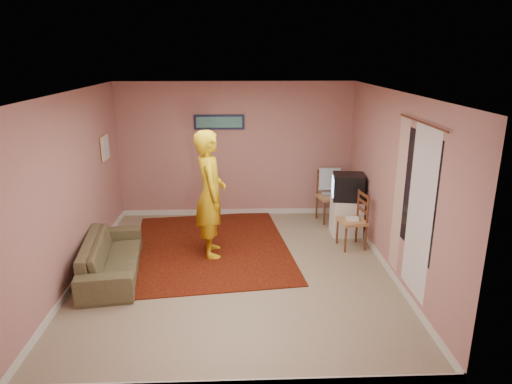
{
  "coord_description": "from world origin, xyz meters",
  "views": [
    {
      "loc": [
        0.05,
        -6.14,
        3.1
      ],
      "look_at": [
        0.32,
        0.6,
        1.03
      ],
      "focal_mm": 32.0,
      "sensor_mm": 36.0,
      "label": 1
    }
  ],
  "objects_px": {
    "crt_tv": "(348,187)",
    "person": "(210,194)",
    "chair_b": "(352,214)",
    "chair_a": "(330,191)",
    "sofa": "(112,256)",
    "tv_cabinet": "(346,217)"
  },
  "relations": [
    {
      "from": "chair_b",
      "to": "chair_a",
      "type": "bearing_deg",
      "value": 176.06
    },
    {
      "from": "sofa",
      "to": "chair_b",
      "type": "bearing_deg",
      "value": -85.56
    },
    {
      "from": "chair_a",
      "to": "sofa",
      "type": "relative_size",
      "value": 0.28
    },
    {
      "from": "crt_tv",
      "to": "chair_a",
      "type": "xyz_separation_m",
      "value": [
        -0.16,
        0.68,
        -0.28
      ]
    },
    {
      "from": "tv_cabinet",
      "to": "chair_a",
      "type": "distance_m",
      "value": 0.75
    },
    {
      "from": "crt_tv",
      "to": "chair_b",
      "type": "relative_size",
      "value": 1.14
    },
    {
      "from": "chair_b",
      "to": "sofa",
      "type": "height_order",
      "value": "chair_b"
    },
    {
      "from": "tv_cabinet",
      "to": "crt_tv",
      "type": "bearing_deg",
      "value": 171.71
    },
    {
      "from": "chair_b",
      "to": "tv_cabinet",
      "type": "bearing_deg",
      "value": 166.31
    },
    {
      "from": "tv_cabinet",
      "to": "chair_b",
      "type": "bearing_deg",
      "value": -94.55
    },
    {
      "from": "crt_tv",
      "to": "tv_cabinet",
      "type": "bearing_deg",
      "value": -0.0
    },
    {
      "from": "crt_tv",
      "to": "person",
      "type": "relative_size",
      "value": 0.29
    },
    {
      "from": "tv_cabinet",
      "to": "sofa",
      "type": "relative_size",
      "value": 0.34
    },
    {
      "from": "crt_tv",
      "to": "chair_b",
      "type": "height_order",
      "value": "crt_tv"
    },
    {
      "from": "sofa",
      "to": "person",
      "type": "relative_size",
      "value": 0.94
    },
    {
      "from": "chair_b",
      "to": "person",
      "type": "xyz_separation_m",
      "value": [
        -2.29,
        -0.18,
        0.43
      ]
    },
    {
      "from": "crt_tv",
      "to": "chair_a",
      "type": "height_order",
      "value": "crt_tv"
    },
    {
      "from": "tv_cabinet",
      "to": "chair_b",
      "type": "height_order",
      "value": "chair_b"
    },
    {
      "from": "tv_cabinet",
      "to": "chair_b",
      "type": "relative_size",
      "value": 1.27
    },
    {
      "from": "chair_a",
      "to": "sofa",
      "type": "bearing_deg",
      "value": -164.19
    },
    {
      "from": "person",
      "to": "chair_b",
      "type": "bearing_deg",
      "value": -93.09
    },
    {
      "from": "tv_cabinet",
      "to": "person",
      "type": "bearing_deg",
      "value": -161.99
    }
  ]
}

